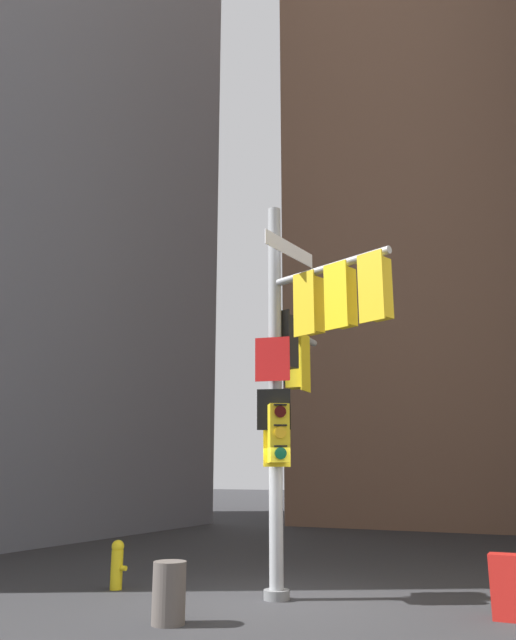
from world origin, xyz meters
TOP-DOWN VIEW (x-y plane):
  - ground at (0.00, 0.00)m, footprint 120.00×120.00m
  - building_mid_block at (0.80, 20.03)m, footprint 13.07×13.07m
  - signal_pole_assembly at (0.47, -0.02)m, footprint 2.73×3.19m
  - fire_hydrant at (-3.03, -0.44)m, footprint 0.33×0.23m
  - newspaper_box at (3.66, 0.13)m, footprint 0.45×0.36m
  - trash_bin at (-0.66, -2.26)m, footprint 0.48×0.48m

SIDE VIEW (x-z plane):
  - ground at x=0.00m, z-range 0.00..0.00m
  - trash_bin at x=-0.66m, z-range 0.00..0.84m
  - fire_hydrant at x=-3.03m, z-range 0.02..0.89m
  - newspaper_box at x=3.66m, z-range 0.00..0.91m
  - signal_pole_assembly at x=0.47m, z-range 0.45..7.53m
  - building_mid_block at x=0.80m, z-range 0.00..38.83m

